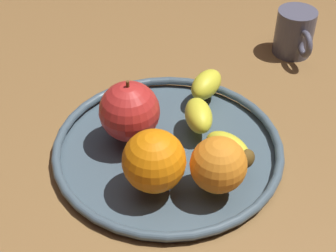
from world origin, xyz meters
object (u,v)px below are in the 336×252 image
object	(u,v)px
orange_center	(154,161)
orange_front_left	(218,165)
apple	(129,111)
fruit_bowl	(168,148)
ambient_mug	(295,33)
banana	(212,116)

from	to	relation	value
orange_center	orange_front_left	size ratio (longest dim) A/B	1.12
apple	orange_front_left	size ratio (longest dim) A/B	1.29
fruit_bowl	ambient_mug	bearing A→B (deg)	128.52
fruit_bowl	orange_front_left	world-z (taller)	orange_front_left
fruit_bowl	orange_center	xyz separation A→B (cm)	(6.88, -3.00, 4.76)
fruit_bowl	banana	xyz separation A→B (cm)	(-2.15, 6.52, 2.73)
fruit_bowl	apple	world-z (taller)	apple
apple	ambient_mug	bearing A→B (deg)	120.37
orange_front_left	ambient_mug	distance (cm)	35.86
fruit_bowl	orange_front_left	size ratio (longest dim) A/B	4.50
fruit_bowl	banana	distance (cm)	7.39
banana	orange_center	distance (cm)	13.28
orange_center	ambient_mug	distance (cm)	39.58
ambient_mug	orange_front_left	bearing A→B (deg)	-36.16
banana	ambient_mug	size ratio (longest dim) A/B	2.14
fruit_bowl	orange_center	bearing A→B (deg)	-23.55
banana	orange_front_left	world-z (taller)	orange_front_left
fruit_bowl	orange_center	world-z (taller)	orange_center
fruit_bowl	apple	bearing A→B (deg)	-119.45
banana	orange_center	xyz separation A→B (cm)	(9.04, -9.52, 2.03)
ambient_mug	fruit_bowl	bearing A→B (deg)	-51.48
banana	orange_front_left	distance (cm)	11.00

